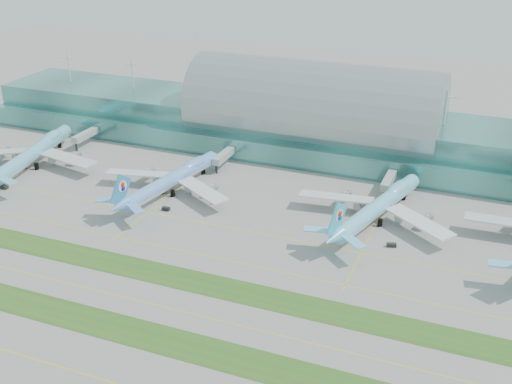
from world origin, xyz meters
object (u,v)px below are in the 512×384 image
at_px(airliner_c, 379,205).
at_px(terminal, 313,122).
at_px(airliner_a, 34,152).
at_px(airliner_b, 173,178).

bearing_deg(airliner_c, terminal, 141.61).
distance_m(terminal, airliner_a, 130.67).
height_order(terminal, airliner_b, terminal).
relative_size(terminal, airliner_c, 4.73).
xyz_separation_m(airliner_b, airliner_c, (85.20, 6.19, 0.23)).
bearing_deg(airliner_b, airliner_a, -172.27).
bearing_deg(terminal, airliner_c, -53.61).
relative_size(terminal, airliner_a, 4.46).
bearing_deg(terminal, airliner_a, -149.53).
bearing_deg(airliner_a, terminal, 20.27).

